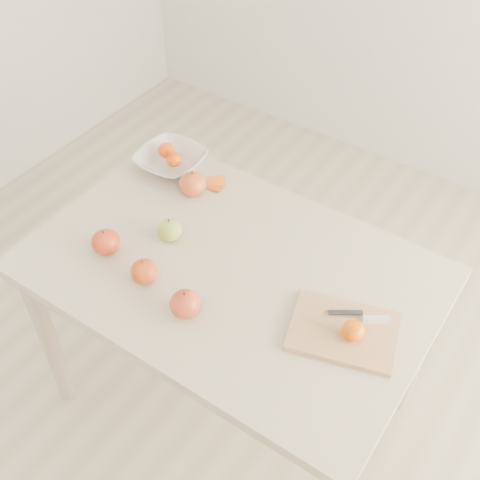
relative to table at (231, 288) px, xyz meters
The scene contains 15 objects.
ground 0.65m from the table, ahead, with size 3.50×3.50×0.00m, color #C6B293.
table is the anchor object (origin of this frame).
cutting_board 0.41m from the table, ahead, with size 0.28×0.21×0.02m, color tan.
board_tangerine 0.45m from the table, ahead, with size 0.06×0.06×0.05m, color #DA4407.
fruit_bowl 0.54m from the table, 148.39° to the left, with size 0.23×0.23×0.06m, color silver.
bowl_tangerine_near 0.58m from the table, 148.86° to the left, with size 0.06×0.06×0.05m, color #D73B07.
bowl_tangerine_far 0.52m from the table, 148.05° to the left, with size 0.06×0.06×0.05m, color #E04707.
orange_peel_a 0.41m from the table, 132.10° to the left, with size 0.06×0.04×0.00m, color orange.
orange_peel_b 0.38m from the table, 133.26° to the left, with size 0.04×0.04×0.00m, color #C5450D.
paring_knife 0.46m from the table, ahead, with size 0.16×0.09×0.01m.
apple_green 0.26m from the table, behind, with size 0.08×0.08×0.07m, color olive.
apple_red_e 0.25m from the table, 90.55° to the right, with size 0.09×0.09×0.08m, color maroon.
apple_red_a 0.39m from the table, 145.21° to the left, with size 0.09×0.09×0.08m, color maroon.
apple_red_c 0.29m from the table, 134.01° to the right, with size 0.08×0.08×0.07m, color #9A1309.
apple_red_d 0.41m from the table, 155.39° to the right, with size 0.09×0.09×0.08m, color maroon.
Camera 1 is at (0.71, -0.99, 2.07)m, focal length 45.00 mm.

